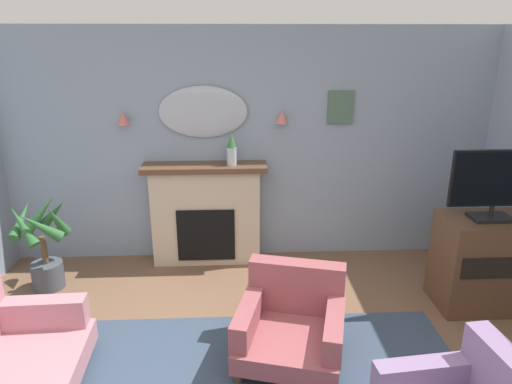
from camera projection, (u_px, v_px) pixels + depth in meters
name	position (u px, v px, depth m)	size (l,w,h in m)	color
wall_back	(249.00, 147.00, 5.23)	(6.43, 0.10, 2.61)	#8C9EB2
fireplace	(206.00, 215.00, 5.23)	(1.36, 0.36, 1.16)	beige
mantel_vase_right	(232.00, 149.00, 4.97)	(0.11, 0.11, 0.35)	silver
wall_mirror	(203.00, 112.00, 5.00)	(0.96, 0.06, 0.56)	#B2BCC6
wall_sconce_left	(123.00, 118.00, 4.93)	(0.14, 0.14, 0.14)	#D17066
wall_sconce_right	(282.00, 117.00, 5.01)	(0.14, 0.14, 0.14)	#D17066
framed_picture	(341.00, 107.00, 5.07)	(0.28, 0.03, 0.36)	#4C6B56
armchair_near_fireplace	(292.00, 321.00, 3.74)	(0.98, 1.00, 0.71)	#934C51
tv_cabinet	(481.00, 262.00, 4.39)	(0.80, 0.57, 0.90)	brown
tv_flatscreen	(496.00, 183.00, 4.12)	(0.84, 0.24, 0.65)	black
potted_plant_corner_palm	(43.00, 244.00, 4.68)	(0.58, 0.61, 0.97)	#474C56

